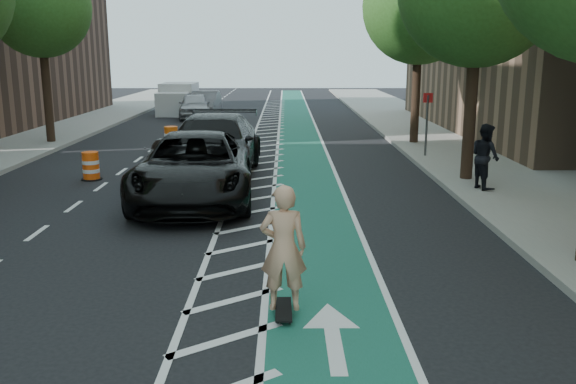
{
  "coord_description": "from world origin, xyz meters",
  "views": [
    {
      "loc": [
        2.33,
        -10.62,
        3.91
      ],
      "look_at": [
        2.39,
        1.68,
        1.1
      ],
      "focal_mm": 38.0,
      "sensor_mm": 36.0,
      "label": 1
    }
  ],
  "objects_px": {
    "suv_far": "(213,147)",
    "barrel_a": "(91,167)",
    "skateboarder": "(283,248)",
    "suv_near": "(195,167)"
  },
  "relations": [
    {
      "from": "suv_far",
      "to": "barrel_a",
      "type": "xyz_separation_m",
      "value": [
        -3.8,
        -0.42,
        -0.57
      ]
    },
    {
      "from": "skateboarder",
      "to": "suv_near",
      "type": "relative_size",
      "value": 0.29
    },
    {
      "from": "skateboarder",
      "to": "suv_near",
      "type": "xyz_separation_m",
      "value": [
        -2.41,
        7.49,
        -0.17
      ]
    },
    {
      "from": "suv_near",
      "to": "suv_far",
      "type": "bearing_deg",
      "value": 84.98
    },
    {
      "from": "suv_far",
      "to": "barrel_a",
      "type": "height_order",
      "value": "suv_far"
    },
    {
      "from": "skateboarder",
      "to": "suv_far",
      "type": "height_order",
      "value": "skateboarder"
    },
    {
      "from": "suv_near",
      "to": "barrel_a",
      "type": "height_order",
      "value": "suv_near"
    },
    {
      "from": "suv_near",
      "to": "barrel_a",
      "type": "bearing_deg",
      "value": 140.13
    },
    {
      "from": "skateboarder",
      "to": "suv_near",
      "type": "bearing_deg",
      "value": -72.94
    },
    {
      "from": "skateboarder",
      "to": "barrel_a",
      "type": "bearing_deg",
      "value": -60.01
    }
  ]
}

